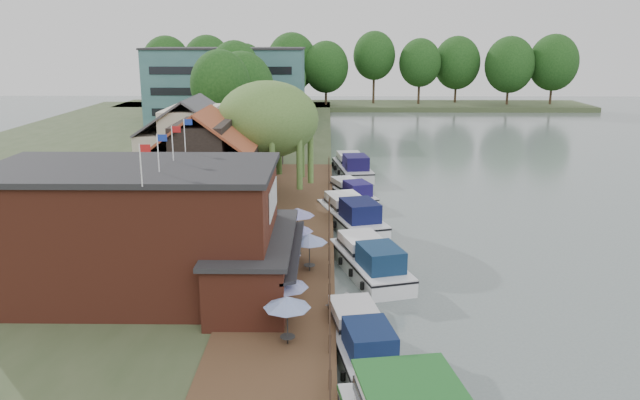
{
  "coord_description": "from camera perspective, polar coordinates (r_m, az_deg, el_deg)",
  "views": [
    {
      "loc": [
        -5.42,
        -33.42,
        14.91
      ],
      "look_at": [
        -6.0,
        12.0,
        3.0
      ],
      "focal_mm": 35.0,
      "sensor_mm": 36.0,
      "label": 1
    }
  ],
  "objects": [
    {
      "name": "ground",
      "position": [
        37.0,
        9.21,
        -9.28
      ],
      "size": [
        260.0,
        260.0,
        0.0
      ],
      "primitive_type": "plane",
      "color": "slate",
      "rests_on": "ground"
    },
    {
      "name": "land_bank",
      "position": [
        74.12,
        -18.67,
        2.7
      ],
      "size": [
        50.0,
        140.0,
        1.0
      ],
      "primitive_type": "cube",
      "color": "#384728",
      "rests_on": "ground"
    },
    {
      "name": "quay_deck",
      "position": [
        45.65,
        -2.55,
        -3.0
      ],
      "size": [
        6.0,
        50.0,
        0.1
      ],
      "primitive_type": "cube",
      "color": "#47301E",
      "rests_on": "land_bank"
    },
    {
      "name": "quay_rail",
      "position": [
        45.92,
        0.85,
        -2.29
      ],
      "size": [
        0.2,
        49.0,
        1.0
      ],
      "primitive_type": null,
      "color": "black",
      "rests_on": "land_bank"
    },
    {
      "name": "pub",
      "position": [
        35.07,
        -13.48,
        -2.74
      ],
      "size": [
        20.0,
        11.0,
        7.3
      ],
      "primitive_type": null,
      "color": "maroon",
      "rests_on": "land_bank"
    },
    {
      "name": "hotel_block",
      "position": [
        105.03,
        -8.49,
        10.3
      ],
      "size": [
        25.4,
        12.4,
        12.3
      ],
      "primitive_type": null,
      "color": "#38666B",
      "rests_on": "land_bank"
    },
    {
      "name": "cottage_a",
      "position": [
        49.34,
        -10.5,
        3.15
      ],
      "size": [
        8.6,
        7.6,
        8.5
      ],
      "primitive_type": null,
      "color": "black",
      "rests_on": "land_bank"
    },
    {
      "name": "cottage_b",
      "position": [
        59.57,
        -11.51,
        5.06
      ],
      "size": [
        9.6,
        8.6,
        8.5
      ],
      "primitive_type": null,
      "color": "beige",
      "rests_on": "land_bank"
    },
    {
      "name": "cottage_c",
      "position": [
        67.67,
        -6.6,
        6.39
      ],
      "size": [
        7.6,
        7.6,
        8.5
      ],
      "primitive_type": null,
      "color": "black",
      "rests_on": "land_bank"
    },
    {
      "name": "willow",
      "position": [
        53.38,
        -4.76,
        5.26
      ],
      "size": [
        8.6,
        8.6,
        10.43
      ],
      "primitive_type": null,
      "color": "#476B2D",
      "rests_on": "land_bank"
    },
    {
      "name": "umbrella_0",
      "position": [
        29.22,
        -3.0,
        -10.93
      ],
      "size": [
        2.21,
        2.21,
        2.38
      ],
      "primitive_type": null,
      "color": "#1B3D95",
      "rests_on": "quay_deck"
    },
    {
      "name": "umbrella_1",
      "position": [
        31.39,
        -3.22,
        -9.04
      ],
      "size": [
        2.38,
        2.38,
        2.38
      ],
      "primitive_type": null,
      "color": "navy",
      "rests_on": "quay_deck"
    },
    {
      "name": "umbrella_2",
      "position": [
        35.73,
        -3.7,
        -6.03
      ],
      "size": [
        2.44,
        2.44,
        2.38
      ],
      "primitive_type": null,
      "color": "navy",
      "rests_on": "quay_deck"
    },
    {
      "name": "umbrella_3",
      "position": [
        37.82,
        -0.98,
        -4.81
      ],
      "size": [
        2.2,
        2.2,
        2.38
      ],
      "primitive_type": null,
      "color": "navy",
      "rests_on": "quay_deck"
    },
    {
      "name": "umbrella_4",
      "position": [
        39.91,
        -2.23,
        -3.76
      ],
      "size": [
        2.27,
        2.27,
        2.38
      ],
      "primitive_type": null,
      "color": "navy",
      "rests_on": "quay_deck"
    },
    {
      "name": "umbrella_5",
      "position": [
        43.35,
        -2.06,
        -2.25
      ],
      "size": [
        2.38,
        2.38,
        2.38
      ],
      "primitive_type": null,
      "color": "navy",
      "rests_on": "quay_deck"
    },
    {
      "name": "cruiser_0",
      "position": [
        30.75,
        3.73,
        -11.99
      ],
      "size": [
        4.59,
        9.71,
        2.24
      ],
      "primitive_type": null,
      "rotation": [
        0.0,
        0.0,
        0.18
      ],
      "color": "silver",
      "rests_on": "ground"
    },
    {
      "name": "cruiser_1",
      "position": [
        40.44,
        4.57,
        -5.11
      ],
      "size": [
        5.99,
        10.72,
        2.49
      ],
      "primitive_type": null,
      "rotation": [
        0.0,
        0.0,
        0.28
      ],
      "color": "white",
      "rests_on": "ground"
    },
    {
      "name": "cruiser_2",
      "position": [
        50.26,
        2.88,
        -1.0
      ],
      "size": [
        6.45,
        11.38,
        2.66
      ],
      "primitive_type": null,
      "rotation": [
        0.0,
        0.0,
        0.29
      ],
      "color": "white",
      "rests_on": "ground"
    },
    {
      "name": "cruiser_3",
      "position": [
        58.49,
        2.84,
        0.98
      ],
      "size": [
        5.68,
        9.4,
        2.13
      ],
      "primitive_type": null,
      "rotation": [
        0.0,
        0.0,
        0.34
      ],
      "color": "silver",
      "rests_on": "ground"
    },
    {
      "name": "cruiser_4",
      "position": [
        69.09,
        2.97,
        3.32
      ],
      "size": [
        4.96,
        11.11,
        2.63
      ],
      "primitive_type": null,
      "rotation": [
        0.0,
        0.0,
        0.14
      ],
      "color": "silver",
      "rests_on": "ground"
    },
    {
      "name": "swan",
      "position": [
        27.76,
        2.63,
        -17.27
      ],
      "size": [
        0.44,
        0.44,
        0.44
      ],
      "primitive_type": "sphere",
      "color": "white",
      "rests_on": "ground"
    },
    {
      "name": "bank_tree_0",
      "position": [
        78.71,
        -9.03,
        8.93
      ],
      "size": [
        7.37,
        7.37,
        12.51
      ],
      "primitive_type": null,
      "color": "#143811",
      "rests_on": "land_bank"
    },
    {
      "name": "bank_tree_1",
      "position": [
        86.24,
        -7.11,
        9.37
      ],
      "size": [
        8.69,
        8.69,
        12.15
      ],
      "primitive_type": null,
      "color": "#143811",
      "rests_on": "land_bank"
    },
    {
      "name": "bank_tree_2",
      "position": [
        92.9,
        -7.74,
        10.14
      ],
      "size": [
        7.18,
        7.18,
        13.5
      ],
      "primitive_type": null,
      "color": "#143811",
      "rests_on": "land_bank"
    },
    {
      "name": "bank_tree_3",
      "position": [
        113.67,
        -3.43,
        10.54
      ],
      "size": [
        8.39,
        8.39,
        11.46
      ],
      "primitive_type": null,
      "color": "#143811",
      "rests_on": "land_bank"
    },
    {
      "name": "bank_tree_4",
      "position": [
        120.97,
        -3.98,
        10.98
      ],
      "size": [
        7.98,
        7.98,
        12.3
      ],
      "primitive_type": null,
      "color": "#143811",
      "rests_on": "land_bank"
    },
    {
      "name": "bank_tree_5",
      "position": [
        126.41,
        -4.27,
        10.84
      ],
      "size": [
        7.55,
        7.55,
        11.01
      ],
      "primitive_type": null,
      "color": "#143811",
      "rests_on": "land_bank"
    }
  ]
}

